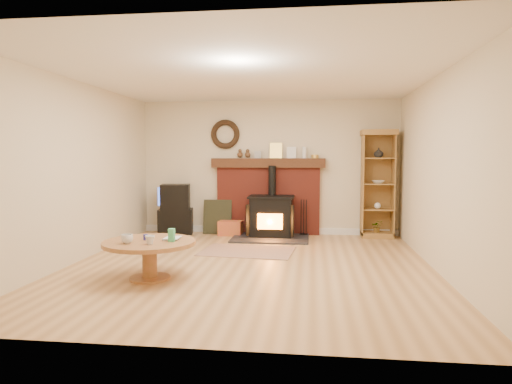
# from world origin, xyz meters

# --- Properties ---
(ground) EXTENTS (5.50, 5.50, 0.00)m
(ground) POSITION_xyz_m (0.00, 0.00, 0.00)
(ground) COLOR #AB7B47
(ground) RESTS_ON ground
(room_shell) EXTENTS (5.02, 5.52, 2.61)m
(room_shell) POSITION_xyz_m (-0.02, 0.09, 1.72)
(room_shell) COLOR beige
(room_shell) RESTS_ON ground
(chimney_breast) EXTENTS (2.20, 0.22, 1.78)m
(chimney_breast) POSITION_xyz_m (0.00, 2.67, 0.80)
(chimney_breast) COLOR maroon
(chimney_breast) RESTS_ON ground
(wood_stove) EXTENTS (1.40, 1.00, 1.34)m
(wood_stove) POSITION_xyz_m (0.10, 2.28, 0.38)
(wood_stove) COLOR black
(wood_stove) RESTS_ON ground
(area_rug) EXTENTS (1.53, 1.12, 0.01)m
(area_rug) POSITION_xyz_m (-0.17, 0.96, 0.01)
(area_rug) COLOR brown
(area_rug) RESTS_ON ground
(tv_unit) EXTENTS (0.74, 0.58, 0.97)m
(tv_unit) POSITION_xyz_m (-1.81, 2.47, 0.46)
(tv_unit) COLOR black
(tv_unit) RESTS_ON ground
(curio_cabinet) EXTENTS (0.64, 0.46, 2.01)m
(curio_cabinet) POSITION_xyz_m (2.07, 2.56, 1.00)
(curio_cabinet) COLOR olive
(curio_cabinet) RESTS_ON ground
(firelog_box) EXTENTS (0.46, 0.31, 0.28)m
(firelog_box) POSITION_xyz_m (-0.70, 2.40, 0.14)
(firelog_box) COLOR #BF8C1B
(firelog_box) RESTS_ON ground
(leaning_painting) EXTENTS (0.56, 0.15, 0.67)m
(leaning_painting) POSITION_xyz_m (-0.99, 2.55, 0.33)
(leaning_painting) COLOR black
(leaning_painting) RESTS_ON ground
(fire_tools) EXTENTS (0.16, 0.16, 0.70)m
(fire_tools) POSITION_xyz_m (0.70, 2.50, 0.13)
(fire_tools) COLOR black
(fire_tools) RESTS_ON ground
(coffee_table) EXTENTS (1.14, 1.14, 0.64)m
(coffee_table) POSITION_xyz_m (-1.13, -0.82, 0.39)
(coffee_table) COLOR brown
(coffee_table) RESTS_ON ground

